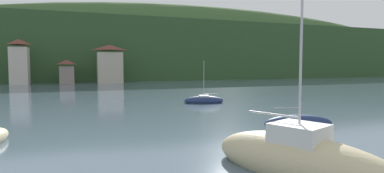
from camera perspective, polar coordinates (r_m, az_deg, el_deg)
wooded_hillside at (r=118.39m, az=-5.71°, el=5.38°), size 352.00×49.09×43.98m
shore_building_west at (r=81.27m, az=-28.88°, el=3.84°), size 3.93×4.67×10.36m
shore_building_westcentral at (r=80.74m, az=-21.78°, el=2.46°), size 3.40×5.37×5.77m
shore_building_central at (r=80.46m, az=-14.71°, el=3.89°), size 6.33×4.04×9.49m
sailboat_far_3 at (r=36.81m, az=2.17°, el=-2.57°), size 4.86×2.69×5.27m
sailboat_mid_5 at (r=23.66m, az=18.77°, el=-6.36°), size 5.16×2.60×7.59m
sailboat_near_6 at (r=13.71m, az=18.81°, el=-12.56°), size 5.50×8.43×11.70m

